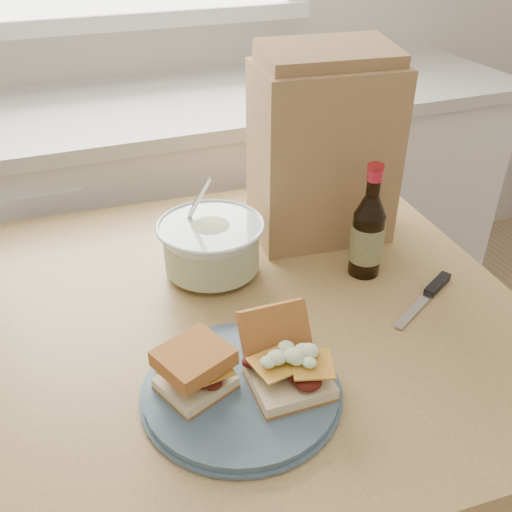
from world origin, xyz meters
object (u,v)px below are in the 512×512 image
object	(u,v)px
dining_table	(259,351)
beer_bottle	(368,234)
plate	(241,389)
coleslaw_bowl	(212,248)
paper_bag	(322,154)

from	to	relation	value
dining_table	beer_bottle	xyz separation A→B (m)	(0.24, 0.02, 0.21)
beer_bottle	plate	bearing A→B (deg)	-158.42
dining_table	coleslaw_bowl	xyz separation A→B (m)	(-0.05, 0.14, 0.17)
beer_bottle	coleslaw_bowl	bearing A→B (deg)	146.89
dining_table	beer_bottle	distance (m)	0.32
coleslaw_bowl	paper_bag	world-z (taller)	paper_bag
coleslaw_bowl	beer_bottle	size ratio (longest dim) A/B	0.91
coleslaw_bowl	plate	bearing A→B (deg)	-100.35
coleslaw_bowl	paper_bag	distance (m)	0.31
plate	beer_bottle	xyz separation A→B (m)	(0.35, 0.23, 0.08)
beer_bottle	paper_bag	world-z (taller)	paper_bag
plate	coleslaw_bowl	xyz separation A→B (m)	(0.06, 0.34, 0.05)
coleslaw_bowl	beer_bottle	bearing A→B (deg)	-21.78
dining_table	plate	world-z (taller)	plate
dining_table	plate	size ratio (longest dim) A/B	3.41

